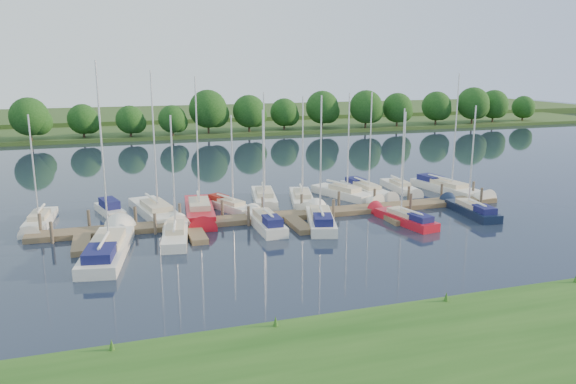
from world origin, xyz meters
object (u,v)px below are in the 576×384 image
object	(u,v)px
dock	(290,218)
sailboat_n_5	(264,199)
motorboat	(111,210)
sailboat_s_2	(265,223)
sailboat_n_0	(40,222)

from	to	relation	value
dock	sailboat_n_5	bearing A→B (deg)	93.18
dock	sailboat_n_5	xyz separation A→B (m)	(-0.36, 6.43, 0.08)
motorboat	sailboat_n_5	world-z (taller)	sailboat_n_5
sailboat_n_5	sailboat_s_2	bearing A→B (deg)	85.79
dock	sailboat_s_2	bearing A→B (deg)	-149.02
dock	sailboat_s_2	distance (m)	2.89
motorboat	sailboat_s_2	distance (m)	13.88
sailboat_n_0	sailboat_n_5	distance (m)	19.06
dock	sailboat_n_5	distance (m)	6.45
dock	sailboat_n_0	bearing A→B (deg)	166.56
sailboat_n_0	sailboat_n_5	world-z (taller)	sailboat_n_5
motorboat	sailboat_n_5	xyz separation A→B (m)	(13.58, 0.10, -0.06)
dock	motorboat	bearing A→B (deg)	155.56
dock	sailboat_s_2	xyz separation A→B (m)	(-2.47, -1.48, 0.15)
sailboat_n_5	dock	bearing A→B (deg)	103.92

